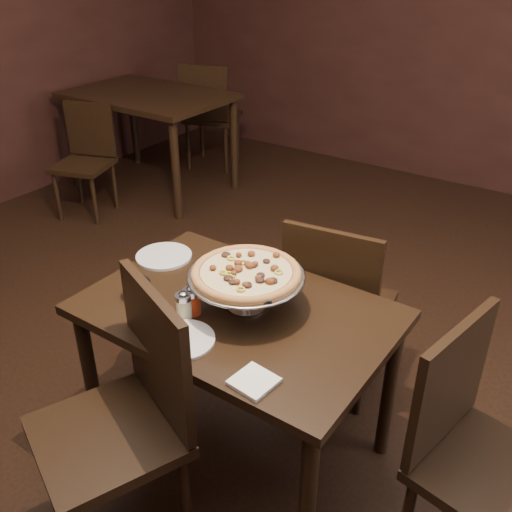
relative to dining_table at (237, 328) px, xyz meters
The scene contains 16 objects.
room 0.79m from the dining_table, 163.52° to the left, with size 6.04×7.04×2.84m.
dining_table is the anchor object (origin of this frame).
background_table 2.98m from the dining_table, 139.73° to the left, with size 1.28×0.85×0.80m.
pizza_stand 0.24m from the dining_table, 50.06° to the left, with size 0.43×0.43×0.18m.
parmesan_shaker 0.24m from the dining_table, 129.50° to the right, with size 0.06×0.06×0.11m.
pepper_flake_shaker 0.22m from the dining_table, 134.89° to the right, with size 0.06×0.06×0.11m.
packet_caddy 0.41m from the dining_table, 157.84° to the right, with size 0.10×0.10×0.08m.
napkin_stack 0.42m from the dining_table, 46.83° to the right, with size 0.12×0.12×0.01m, color white.
plate_left 0.51m from the dining_table, 164.60° to the left, with size 0.24×0.24×0.01m, color silver.
plate_near 0.28m from the dining_table, 98.25° to the right, with size 0.22×0.22×0.01m, color silver.
serving_spatula 0.29m from the dining_table, 34.65° to the right, with size 0.15×0.15×0.02m.
chair_far 0.56m from the dining_table, 73.84° to the left, with size 0.47×0.47×0.89m.
chair_near 0.50m from the dining_table, 101.38° to the right, with size 0.59×0.59×0.96m.
chair_side 0.90m from the dining_table, ahead, with size 0.49×0.49×0.90m.
bg_chair_far 3.37m from the dining_table, 130.19° to the left, with size 0.56×0.56×0.95m.
bg_chair_near 2.68m from the dining_table, 151.21° to the left, with size 0.49×0.49×0.82m.
Camera 1 is at (1.10, -1.37, 1.89)m, focal length 40.00 mm.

